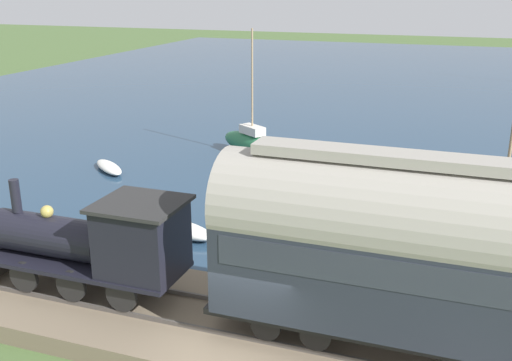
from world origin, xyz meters
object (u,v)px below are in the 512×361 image
(passenger_coach, at_px, (425,250))
(rowboat_near_shore, at_px, (109,167))
(steam_locomotive, at_px, (99,240))
(rowboat_mid_harbor, at_px, (319,193))
(sailboat_yellow, at_px, (495,258))
(rowboat_far_out, at_px, (182,229))
(sailboat_green, at_px, (252,144))

(passenger_coach, distance_m, rowboat_near_shore, 19.96)
(steam_locomotive, relative_size, passenger_coach, 0.64)
(steam_locomotive, relative_size, rowboat_mid_harbor, 2.89)
(steam_locomotive, bearing_deg, passenger_coach, -90.00)
(rowboat_mid_harbor, height_order, rowboat_near_shore, rowboat_mid_harbor)
(sailboat_yellow, distance_m, rowboat_far_out, 10.84)
(sailboat_yellow, relative_size, rowboat_near_shore, 2.38)
(sailboat_green, height_order, rowboat_far_out, sailboat_green)
(passenger_coach, relative_size, rowboat_mid_harbor, 4.56)
(steam_locomotive, height_order, sailboat_green, sailboat_green)
(steam_locomotive, relative_size, rowboat_far_out, 2.05)
(sailboat_yellow, xyz_separation_m, rowboat_far_out, (-0.40, 10.83, -0.40))
(steam_locomotive, xyz_separation_m, rowboat_mid_harbor, (11.20, -3.50, -1.97))
(passenger_coach, xyz_separation_m, rowboat_near_shore, (11.62, 15.93, -3.07))
(rowboat_far_out, bearing_deg, sailboat_yellow, -70.40)
(sailboat_yellow, bearing_deg, rowboat_near_shore, 61.19)
(passenger_coach, distance_m, sailboat_green, 19.60)
(passenger_coach, relative_size, rowboat_far_out, 3.24)
(rowboat_far_out, height_order, rowboat_near_shore, rowboat_far_out)
(rowboat_far_out, bearing_deg, sailboat_green, 23.77)
(steam_locomotive, bearing_deg, sailboat_yellow, -60.15)
(steam_locomotive, xyz_separation_m, sailboat_green, (16.58, 1.55, -1.53))
(sailboat_green, distance_m, sailboat_yellow, 16.02)
(passenger_coach, height_order, rowboat_near_shore, passenger_coach)
(rowboat_mid_harbor, bearing_deg, sailboat_yellow, -104.24)
(sailboat_yellow, xyz_separation_m, rowboat_mid_harbor, (5.18, 6.98, -0.41))
(steam_locomotive, distance_m, rowboat_near_shore, 13.90)
(sailboat_green, bearing_deg, rowboat_far_out, -139.65)
(steam_locomotive, bearing_deg, rowboat_near_shore, 32.33)
(steam_locomotive, distance_m, rowboat_mid_harbor, 11.89)
(rowboat_mid_harbor, relative_size, rowboat_near_shore, 0.80)
(sailboat_green, relative_size, rowboat_near_shore, 2.46)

